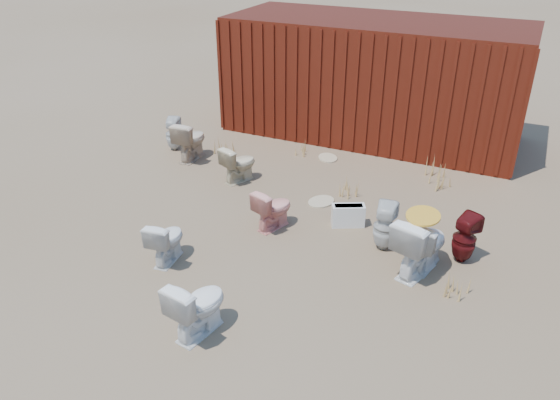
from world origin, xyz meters
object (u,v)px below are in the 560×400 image
at_px(shipping_container, 374,79).
at_px(loose_tank, 348,215).
at_px(toilet_back_beige_right, 239,164).
at_px(toilet_front_pink, 273,209).
at_px(toilet_front_e, 427,243).
at_px(toilet_back_yellowlid, 419,245).
at_px(toilet_back_beige_left, 190,140).
at_px(toilet_front_maroon, 465,239).
at_px(toilet_front_c, 198,306).
at_px(toilet_back_a, 173,134).
at_px(toilet_back_e, 385,227).
at_px(toilet_front_a, 166,240).

bearing_deg(shipping_container, loose_tank, -77.76).
relative_size(toilet_back_beige_right, loose_tank, 1.33).
relative_size(toilet_front_pink, loose_tank, 1.30).
xyz_separation_m(toilet_front_e, toilet_back_yellowlid, (-0.08, -0.19, 0.07)).
xyz_separation_m(toilet_front_e, toilet_back_beige_left, (-4.91, 1.72, 0.03)).
distance_m(shipping_container, toilet_back_beige_right, 3.70).
relative_size(toilet_front_e, loose_tank, 1.45).
bearing_deg(toilet_front_maroon, loose_tank, 17.37).
bearing_deg(toilet_front_c, toilet_front_pink, -74.03).
relative_size(toilet_back_a, toilet_back_e, 0.94).
distance_m(toilet_front_a, toilet_back_beige_right, 2.66).
bearing_deg(toilet_back_beige_right, toilet_front_e, -177.08).
height_order(shipping_container, toilet_back_a, shipping_container).
bearing_deg(toilet_back_beige_left, toilet_front_maroon, 162.69).
bearing_deg(toilet_back_e, toilet_front_a, 27.83).
distance_m(shipping_container, toilet_back_e, 4.70).
bearing_deg(toilet_front_e, toilet_front_pink, 9.47).
bearing_deg(toilet_back_e, loose_tank, -33.47).
bearing_deg(toilet_front_a, toilet_back_a, -63.25).
bearing_deg(toilet_front_maroon, shipping_container, -33.21).
xyz_separation_m(shipping_container, toilet_front_maroon, (2.61, -4.21, -0.84)).
relative_size(toilet_front_c, loose_tank, 1.51).
height_order(toilet_front_maroon, toilet_back_e, same).
bearing_deg(shipping_container, toilet_back_beige_left, -133.90).
relative_size(toilet_front_maroon, toilet_back_beige_right, 1.08).
xyz_separation_m(shipping_container, toilet_front_a, (-1.09, -5.94, -0.87)).
bearing_deg(toilet_front_a, toilet_front_e, -163.95).
xyz_separation_m(toilet_front_maroon, toilet_front_e, (-0.44, -0.35, 0.01)).
xyz_separation_m(toilet_back_yellowlid, toilet_back_e, (-0.56, 0.39, -0.07)).
relative_size(toilet_front_maroon, toilet_back_beige_left, 0.92).
bearing_deg(toilet_back_e, toilet_front_pink, 1.73).
bearing_deg(toilet_back_yellowlid, toilet_back_a, -5.08).
height_order(toilet_front_maroon, toilet_front_e, toilet_front_e).
height_order(toilet_front_e, loose_tank, toilet_front_e).
relative_size(toilet_front_e, toilet_back_beige_right, 1.09).
bearing_deg(shipping_container, toilet_front_e, -64.57).
bearing_deg(toilet_front_e, toilet_back_yellowlid, 79.18).
distance_m(toilet_back_beige_right, toilet_back_e, 3.14).
distance_m(toilet_front_a, toilet_back_beige_left, 3.51).
relative_size(toilet_front_pink, toilet_back_e, 0.91).
xyz_separation_m(toilet_back_beige_left, loose_tank, (3.60, -1.13, -0.21)).
relative_size(toilet_front_pink, toilet_front_c, 0.86).
xyz_separation_m(toilet_front_c, toilet_back_beige_right, (-1.52, 3.70, -0.04)).
xyz_separation_m(toilet_back_a, toilet_back_e, (4.85, -1.77, 0.02)).
bearing_deg(toilet_back_yellowlid, toilet_front_pink, 10.52).
height_order(toilet_front_a, toilet_front_c, toilet_front_c).
xyz_separation_m(toilet_back_a, toilet_back_yellowlid, (5.41, -2.16, 0.10)).
relative_size(toilet_front_pink, toilet_back_a, 0.97).
height_order(toilet_back_beige_left, toilet_back_beige_right, toilet_back_beige_left).
xyz_separation_m(shipping_container, toilet_back_a, (-3.32, -2.60, -0.87)).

